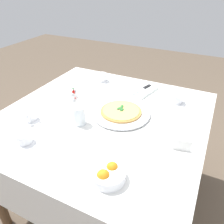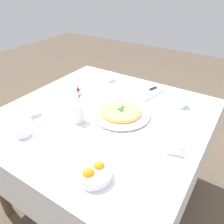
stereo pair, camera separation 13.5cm
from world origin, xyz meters
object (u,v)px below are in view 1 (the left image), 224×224
at_px(pepper_shaker, 75,93).
at_px(water_glass_near_right, 79,117).
at_px(hot_sauce_bottle, 74,94).
at_px(coffee_cup_far_right, 25,139).
at_px(napkin_folded, 143,90).
at_px(pizza, 121,111).
at_px(coffee_cup_near_left, 31,116).
at_px(menu_card, 182,145).
at_px(pizza_plate, 121,113).
at_px(salt_shaker, 73,97).
at_px(dinner_knife, 143,89).
at_px(coffee_cup_back_corner, 102,78).
at_px(coffee_cup_far_left, 176,99).
at_px(citrus_bowl, 108,174).

bearing_deg(pepper_shaker, water_glass_near_right, 38.73).
bearing_deg(hot_sauce_bottle, coffee_cup_far_right, 5.35).
bearing_deg(pepper_shaker, napkin_folded, 124.62).
xyz_separation_m(pizza, coffee_cup_near_left, (0.29, -0.45, 0.00)).
relative_size(napkin_folded, menu_card, 2.77).
height_order(pizza_plate, napkin_folded, napkin_folded).
bearing_deg(napkin_folded, water_glass_near_right, -5.32).
bearing_deg(salt_shaker, napkin_folded, 131.15).
height_order(dinner_knife, hot_sauce_bottle, hot_sauce_bottle).
bearing_deg(pizza_plate, pizza, -156.27).
relative_size(water_glass_near_right, pepper_shaker, 1.95).
distance_m(coffee_cup_far_right, hot_sauce_bottle, 0.50).
distance_m(coffee_cup_back_corner, coffee_cup_far_left, 0.61).
height_order(pizza, salt_shaker, salt_shaker).
xyz_separation_m(dinner_knife, pepper_shaker, (0.27, -0.40, 0.00)).
height_order(coffee_cup_near_left, dinner_knife, coffee_cup_near_left).
bearing_deg(coffee_cup_far_left, napkin_folded, -103.11).
bearing_deg(pepper_shaker, pizza_plate, 79.49).
bearing_deg(dinner_knife, coffee_cup_far_left, 96.29).
height_order(coffee_cup_far_left, napkin_folded, coffee_cup_far_left).
bearing_deg(coffee_cup_far_left, pizza, -43.18).
bearing_deg(coffee_cup_far_right, coffee_cup_near_left, -144.50).
distance_m(napkin_folded, pepper_shaker, 0.49).
relative_size(coffee_cup_near_left, napkin_folded, 0.53).
height_order(citrus_bowl, salt_shaker, citrus_bowl).
distance_m(coffee_cup_back_corner, coffee_cup_far_right, 0.84).
distance_m(coffee_cup_back_corner, dinner_knife, 0.35).
height_order(coffee_cup_far_right, napkin_folded, coffee_cup_far_right).
relative_size(coffee_cup_near_left, salt_shaker, 2.31).
xyz_separation_m(coffee_cup_back_corner, napkin_folded, (0.03, 0.35, -0.02)).
xyz_separation_m(pizza, hot_sauce_bottle, (-0.04, -0.37, 0.01)).
bearing_deg(citrus_bowl, napkin_folded, -170.51).
bearing_deg(coffee_cup_back_corner, salt_shaker, -4.39).
bearing_deg(water_glass_near_right, dinner_knife, 160.63).
bearing_deg(coffee_cup_near_left, napkin_folded, 143.95).
height_order(pizza_plate, pizza, pizza).
xyz_separation_m(coffee_cup_far_right, hot_sauce_bottle, (-0.50, -0.05, 0.01)).
height_order(coffee_cup_near_left, coffee_cup_far_right, coffee_cup_near_left).
bearing_deg(pizza_plate, dinner_knife, 177.38).
xyz_separation_m(citrus_bowl, menu_card, (-0.31, 0.24, 0.00)).
xyz_separation_m(coffee_cup_back_corner, dinner_knife, (0.03, 0.35, -0.01)).
distance_m(coffee_cup_near_left, hot_sauce_bottle, 0.34).
bearing_deg(napkin_folded, salt_shaker, -34.80).
bearing_deg(menu_card, coffee_cup_far_left, -88.03).
bearing_deg(coffee_cup_near_left, pepper_shaker, 170.01).
height_order(pizza_plate, water_glass_near_right, water_glass_near_right).
relative_size(pizza_plate, coffee_cup_near_left, 2.72).
xyz_separation_m(coffee_cup_near_left, napkin_folded, (-0.64, 0.46, -0.02)).
distance_m(coffee_cup_back_corner, napkin_folded, 0.35).
xyz_separation_m(water_glass_near_right, napkin_folded, (-0.54, 0.19, -0.04)).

